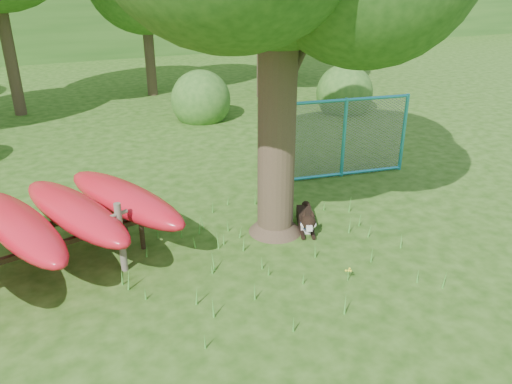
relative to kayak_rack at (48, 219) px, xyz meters
name	(u,v)px	position (x,y,z in m)	size (l,w,h in m)	color
ground	(279,290)	(2.80, -2.04, -0.79)	(80.00, 80.00, 0.00)	#20460E
wooden_post	(121,236)	(0.93, -0.59, -0.21)	(0.30, 0.18, 1.11)	brown
kayak_rack	(48,219)	(0.00, 0.00, 0.00)	(3.96, 3.54, 1.03)	black
husky_dog	(306,220)	(4.07, -0.61, -0.62)	(0.62, 1.01, 0.49)	black
fence_section	(344,138)	(6.05, 1.23, 0.08)	(2.95, 0.53, 2.90)	#289FBB
wildflower_clump	(349,271)	(3.82, -2.26, -0.63)	(0.09, 0.08, 0.20)	#4A9A32
shrub_right	(343,111)	(9.30, 5.96, -0.79)	(1.80, 1.80, 1.80)	#2D5E1E
shrub_mid	(202,119)	(4.80, 6.96, -0.79)	(1.80, 1.80, 1.80)	#2D5E1E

